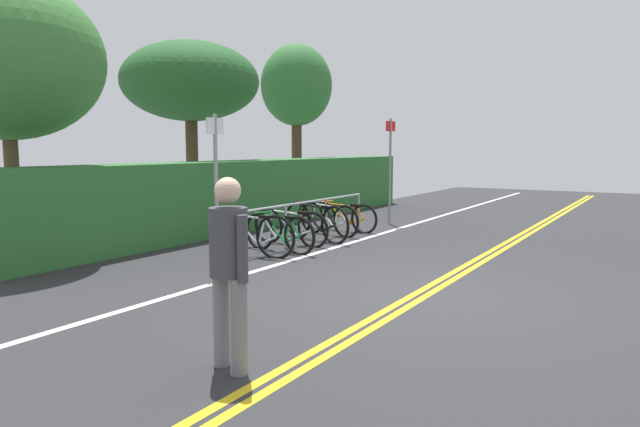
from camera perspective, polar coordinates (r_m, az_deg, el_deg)
name	(u,v)px	position (r m, az deg, el deg)	size (l,w,h in m)	color
ground_plane	(422,296)	(7.61, 10.05, -7.98)	(38.70, 11.75, 0.05)	#2B2B2D
centre_line_yellow_inner	(428,295)	(7.57, 10.63, -7.85)	(34.83, 0.10, 0.00)	gold
centre_line_yellow_outer	(417,293)	(7.63, 9.49, -7.72)	(34.83, 0.10, 0.00)	gold
bike_lane_stripe_white	(257,271)	(8.89, -6.23, -5.61)	(34.83, 0.12, 0.00)	white
bike_rack	(307,212)	(11.33, -1.30, 0.16)	(4.41, 0.05, 0.82)	#9EA0A5
bicycle_0	(251,235)	(10.03, -6.77, -2.08)	(0.46, 1.73, 0.79)	black
bicycle_1	(279,233)	(10.41, -4.05, -1.90)	(0.46, 1.66, 0.73)	black
bicycle_2	(290,227)	(11.13, -2.94, -1.34)	(0.46, 1.78, 0.72)	black
bicycle_3	(316,222)	(11.62, -0.42, -0.83)	(0.62, 1.82, 0.79)	black
bicycle_4	(329,219)	(12.35, 0.87, -0.54)	(0.53, 1.66, 0.73)	black
bicycle_5	(343,217)	(12.90, 2.33, -0.33)	(0.46, 1.74, 0.69)	black
pedestrian	(229,261)	(4.86, -8.95, -4.66)	(0.32, 0.47, 1.63)	slate
sign_post_near	(216,178)	(8.84, -10.21, 3.51)	(0.36, 0.06, 2.36)	gray
sign_post_far	(390,162)	(14.07, 6.92, 5.08)	(0.36, 0.09, 2.54)	gray
hedge_backdrop	(257,193)	(13.90, -6.23, 2.04)	(13.36, 1.04, 1.56)	#2D6B30
tree_near_left	(5,59)	(10.95, -28.59, 13.19)	(3.12, 3.12, 4.60)	brown
tree_mid	(190,82)	(14.88, -12.65, 12.50)	(3.36, 3.36, 4.43)	#473323
tree_far_right	(296,87)	(18.52, -2.34, 12.35)	(2.23, 2.23, 5.04)	#473323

